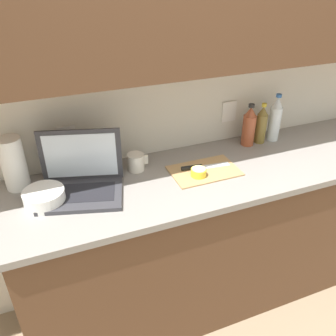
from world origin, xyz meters
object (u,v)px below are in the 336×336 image
object	(u,v)px
laptop	(81,178)
bottle_green_soda	(275,119)
bottle_oil_tall	(261,125)
cutting_board	(204,171)
measuring_cup	(136,162)
bowl_white	(44,197)
knife	(197,167)
paper_towel_roll	(13,164)
lemon_half_cut	(199,172)
bottle_water_clear	(249,127)

from	to	relation	value
laptop	bottle_green_soda	xyz separation A→B (m)	(1.16, 0.12, 0.07)
bottle_oil_tall	cutting_board	bearing A→B (deg)	-158.07
bottle_oil_tall	measuring_cup	world-z (taller)	bottle_oil_tall
bottle_green_soda	bowl_white	distance (m)	1.35
measuring_cup	knife	bearing A→B (deg)	-22.08
bottle_oil_tall	paper_towel_roll	bearing A→B (deg)	179.20
measuring_cup	paper_towel_roll	world-z (taller)	paper_towel_roll
bottle_oil_tall	paper_towel_roll	distance (m)	1.35
lemon_half_cut	bottle_green_soda	size ratio (longest dim) A/B	0.27
knife	bottle_oil_tall	distance (m)	0.52
knife	paper_towel_roll	xyz separation A→B (m)	(-0.87, 0.17, 0.11)
measuring_cup	bowl_white	xyz separation A→B (m)	(-0.47, -0.14, -0.01)
laptop	bottle_water_clear	size ratio (longest dim) A/B	1.75
bowl_white	paper_towel_roll	xyz separation A→B (m)	(-0.11, 0.19, 0.09)
knife	bottle_oil_tall	bearing A→B (deg)	24.30
cutting_board	paper_towel_roll	bearing A→B (deg)	167.20
laptop	paper_towel_roll	size ratio (longest dim) A/B	1.69
cutting_board	paper_towel_roll	size ratio (longest dim) A/B	1.35
bottle_oil_tall	bowl_white	distance (m)	1.26
bottle_water_clear	cutting_board	bearing A→B (deg)	-153.70
cutting_board	knife	bearing A→B (deg)	131.69
bottle_green_soda	bottle_oil_tall	world-z (taller)	bottle_green_soda
laptop	lemon_half_cut	world-z (taller)	laptop
paper_towel_roll	bowl_white	bearing A→B (deg)	-61.02
laptop	bottle_oil_tall	world-z (taller)	laptop
bowl_white	bottle_oil_tall	bearing A→B (deg)	7.81
laptop	bowl_white	world-z (taller)	laptop
cutting_board	paper_towel_roll	world-z (taller)	paper_towel_roll
lemon_half_cut	measuring_cup	xyz separation A→B (m)	(-0.27, 0.19, 0.02)
paper_towel_roll	bottle_oil_tall	bearing A→B (deg)	-0.80
cutting_board	lemon_half_cut	world-z (taller)	lemon_half_cut
cutting_board	bottle_oil_tall	distance (m)	0.50
cutting_board	bottle_green_soda	bearing A→B (deg)	18.53
lemon_half_cut	bowl_white	distance (m)	0.74
bottle_water_clear	measuring_cup	world-z (taller)	bottle_water_clear
measuring_cup	paper_towel_roll	size ratio (longest dim) A/B	0.42
bottle_water_clear	paper_towel_roll	size ratio (longest dim) A/B	0.97
cutting_board	lemon_half_cut	bearing A→B (deg)	-144.33
lemon_half_cut	paper_towel_roll	xyz separation A→B (m)	(-0.84, 0.24, 0.10)
bottle_green_soda	measuring_cup	world-z (taller)	bottle_green_soda
knife	bowl_white	bearing A→B (deg)	-172.22
lemon_half_cut	bottle_oil_tall	size ratio (longest dim) A/B	0.32
measuring_cup	bottle_water_clear	bearing A→B (deg)	2.94
laptop	bottle_oil_tall	distance (m)	1.08
lemon_half_cut	bottle_oil_tall	world-z (taller)	bottle_oil_tall
lemon_half_cut	bottle_water_clear	world-z (taller)	bottle_water_clear
knife	lemon_half_cut	size ratio (longest dim) A/B	3.41
laptop	measuring_cup	xyz separation A→B (m)	(0.29, 0.09, -0.02)
knife	bowl_white	distance (m)	0.76
bottle_oil_tall	bottle_water_clear	size ratio (longest dim) A/B	0.97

